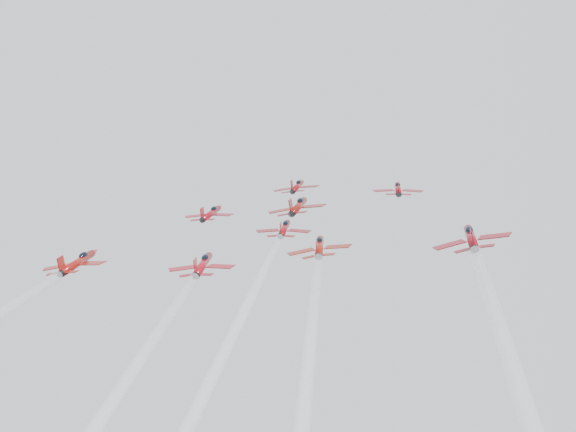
# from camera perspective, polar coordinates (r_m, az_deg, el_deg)

# --- Properties ---
(jet_lead) EXTENTS (9.13, 11.19, 8.66)m
(jet_lead) POSITION_cam_1_polar(r_m,az_deg,el_deg) (157.14, 0.66, 2.13)
(jet_lead) COLOR maroon
(jet_row2_left) EXTENTS (8.88, 10.89, 8.43)m
(jet_row2_left) POSITION_cam_1_polar(r_m,az_deg,el_deg) (142.79, -5.50, 0.21)
(jet_row2_left) COLOR #A40F1C
(jet_row2_center) EXTENTS (10.23, 12.53, 9.70)m
(jet_row2_center) POSITION_cam_1_polar(r_m,az_deg,el_deg) (137.51, 0.74, 0.72)
(jet_row2_center) COLOR maroon
(jet_row2_right) EXTENTS (8.79, 10.78, 8.34)m
(jet_row2_right) POSITION_cam_1_polar(r_m,az_deg,el_deg) (141.61, 7.84, 1.94)
(jet_row2_right) COLOR #A10F1B
(jet_center) EXTENTS (8.45, 73.91, 56.60)m
(jet_center) POSITION_cam_1_polar(r_m,az_deg,el_deg) (83.74, -5.51, -7.74)
(jet_center) COLOR maroon
(jet_rear_left) EXTENTS (9.00, 78.77, 60.31)m
(jet_rear_left) POSITION_cam_1_polar(r_m,az_deg,el_deg) (70.31, -16.40, -13.54)
(jet_rear_left) COLOR #B2101C
(jet_rear_right) EXTENTS (8.76, 76.67, 58.71)m
(jet_rear_right) POSITION_cam_1_polar(r_m,az_deg,el_deg) (68.88, -2.89, -11.58)
(jet_rear_right) COLOR #A31B0F
(jet_rear_farright) EXTENTS (9.95, 87.08, 66.68)m
(jet_rear_farright) POSITION_cam_1_polar(r_m,az_deg,el_deg) (59.17, 14.70, -13.43)
(jet_rear_farright) COLOR maroon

